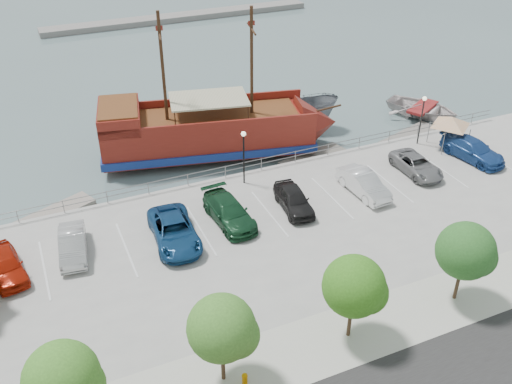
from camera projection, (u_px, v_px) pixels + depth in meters
name	position (u px, v px, depth m)	size (l,w,h in m)	color
ground	(281.00, 241.00, 38.56)	(160.00, 160.00, 0.00)	slate
sidewalk	(364.00, 329.00, 30.27)	(100.00, 4.00, 0.05)	#B9B8A6
seawall_railing	(238.00, 169.00, 43.79)	(50.00, 0.06, 1.00)	gray
far_shore	(180.00, 17.00, 84.39)	(40.00, 3.00, 0.80)	gray
pirate_ship	(225.00, 130.00, 48.09)	(20.79, 9.69, 12.88)	maroon
patrol_boat	(296.00, 114.00, 52.50)	(2.88, 7.65, 2.96)	slate
speedboat	(422.00, 111.00, 54.99)	(4.92, 6.89, 1.43)	beige
dock_west	(51.00, 215.00, 40.85)	(6.37, 1.82, 0.36)	gray
dock_mid	(313.00, 158.00, 48.13)	(6.18, 1.77, 0.35)	slate
dock_east	(409.00, 136.00, 51.50)	(6.58, 1.88, 0.38)	gray
canopy_tent	(452.00, 117.00, 46.64)	(4.28, 4.28, 3.14)	slate
fire_hydrant	(245.00, 379.00, 26.95)	(0.29, 0.29, 0.83)	#C47D00
lamp_post_mid	(244.00, 148.00, 41.50)	(0.36, 0.36, 4.28)	black
lamp_post_right	(422.00, 112.00, 46.97)	(0.36, 0.36, 4.28)	black
tree_b	(66.00, 380.00, 23.40)	(3.30, 3.20, 5.00)	#473321
tree_c	(225.00, 330.00, 25.79)	(3.30, 3.20, 5.00)	#473321
tree_d	(357.00, 288.00, 28.18)	(3.30, 3.20, 5.00)	#473321
tree_e	(468.00, 252.00, 30.57)	(3.30, 3.20, 5.00)	#473321
parked_car_a	(5.00, 265.00, 33.61)	(1.82, 4.53, 1.54)	#B01E09
parked_car_b	(73.00, 245.00, 35.32)	(1.57, 4.51, 1.49)	#B2B2B2
parked_car_c	(174.00, 231.00, 36.43)	(2.67, 5.78, 1.61)	navy
parked_car_d	(229.00, 212.00, 38.34)	(2.20, 5.40, 1.57)	#174226
parked_car_e	(294.00, 199.00, 39.66)	(1.84, 4.56, 1.55)	black
parked_car_f	(364.00, 184.00, 41.39)	(1.70, 4.87, 1.60)	silver
parked_car_g	(416.00, 165.00, 43.99)	(2.24, 4.86, 1.35)	gray
parked_car_h	(473.00, 150.00, 45.85)	(2.26, 5.56, 1.61)	navy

